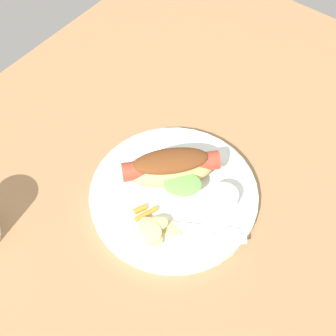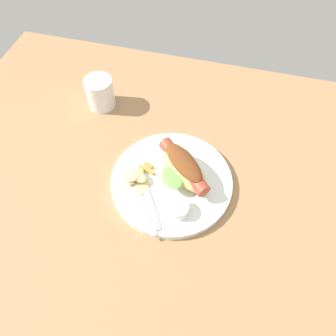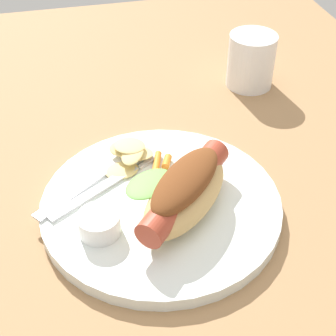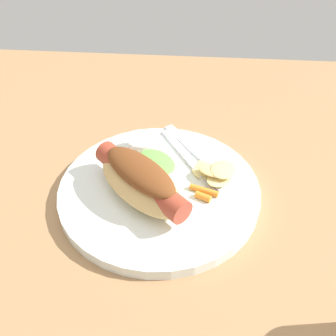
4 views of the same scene
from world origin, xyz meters
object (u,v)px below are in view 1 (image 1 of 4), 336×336
Objects in this scene: knife at (199,239)px; chips_pile at (155,230)px; hot_dog at (171,167)px; carrot_garnish at (144,212)px; plate at (174,195)px; sauce_ramekin at (224,198)px; fork at (191,227)px.

chips_pile is (-3.25, 5.80, 0.92)cm from knife.
hot_dog is 3.70× the size of carrot_garnish.
sauce_ramekin is (3.24, -7.29, 2.01)cm from plate.
plate is at bearing -61.71° from fork.
sauce_ramekin reaches higher than plate.
fork is at bearing 98.72° from hot_dog.
plate is at bearing 16.38° from chips_pile.
fork is at bearing -71.44° from carrot_garnish.
knife is at bearing 125.09° from fork.
fork is 1.93× the size of chips_pile.
hot_dog is 3.27× the size of sauce_ramekin.
chips_pile is at bearing 16.16° from fork.
hot_dog is (2.08, 2.19, 3.64)cm from plate.
chips_pile is at bearing -163.62° from plate.
carrot_garnish is at bearing 167.05° from plate.
fork is 5.67cm from chips_pile.
sauce_ramekin reaches higher than chips_pile.
fork is (-3.52, -6.03, 1.00)cm from plate.
hot_dog is at bearing 46.50° from plate.
carrot_garnish is at bearing 136.83° from sauce_ramekin.
chips_pile is (-10.89, 5.04, -0.11)cm from sauce_ramekin.
sauce_ramekin is 0.62× the size of chips_pile.
plate is 6.05× the size of sauce_ramekin.
chips_pile is 1.83× the size of carrot_garnish.
sauce_ramekin is 1.13× the size of carrot_garnish.
plate is 3.76× the size of chips_pile.
carrot_garnish is at bearing -12.84° from fork.
carrot_garnish reaches higher than plate.
knife is (-4.40, -8.05, 0.98)cm from plate.
chips_pile reaches higher than knife.
hot_dog is 10.29cm from fork.
plate is 9.22cm from knife.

